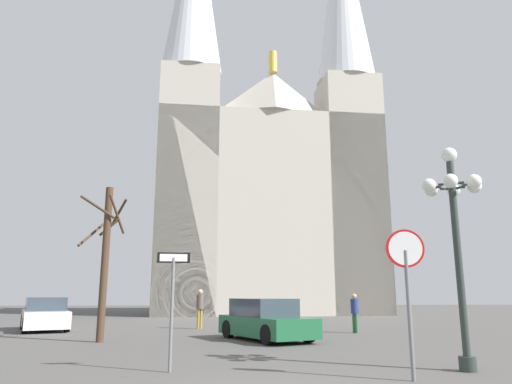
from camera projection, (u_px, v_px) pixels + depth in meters
cathedral at (267, 173)px, 40.23m from camera, size 18.33×12.90×37.26m
stop_sign at (407, 273)px, 9.19m from camera, size 0.75×0.12×2.84m
one_way_arrow_sign at (172, 295)px, 10.09m from camera, size 0.71×0.11×2.47m
street_lamp at (455, 221)px, 10.54m from camera, size 1.39×1.24×4.89m
bare_tree at (105, 256)px, 16.37m from camera, size 1.56×1.79×5.31m
parked_car_near_green at (265, 321)px, 16.64m from camera, size 3.33×4.51×1.42m
parked_car_far_white at (45, 315)px, 21.04m from camera, size 3.30×4.66×1.43m
pedestrian_walking at (355, 309)px, 19.69m from camera, size 0.32×0.32×1.59m
pedestrian_standing at (200, 305)px, 21.90m from camera, size 0.32×0.32×1.79m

